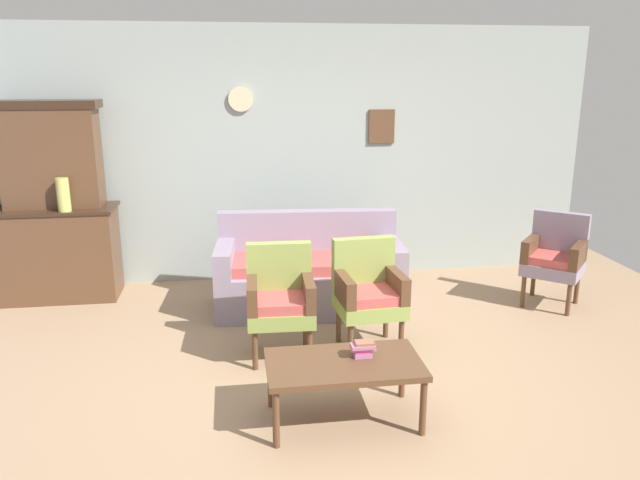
% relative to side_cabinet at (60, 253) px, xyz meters
% --- Properties ---
extents(ground_plane, '(7.68, 7.68, 0.00)m').
position_rel_side_cabinet_xyz_m(ground_plane, '(2.46, -2.25, -0.47)').
color(ground_plane, '#997A5B').
extents(wall_back_with_decor, '(6.40, 0.09, 2.70)m').
position_rel_side_cabinet_xyz_m(wall_back_with_decor, '(2.46, 0.38, 0.89)').
color(wall_back_with_decor, '#939E99').
rests_on(wall_back_with_decor, ground).
extents(side_cabinet, '(1.16, 0.55, 0.93)m').
position_rel_side_cabinet_xyz_m(side_cabinet, '(0.00, 0.00, 0.00)').
color(side_cabinet, brown).
rests_on(side_cabinet, ground).
extents(cabinet_upper_hutch, '(0.99, 0.38, 1.03)m').
position_rel_side_cabinet_xyz_m(cabinet_upper_hutch, '(0.00, 0.08, 0.98)').
color(cabinet_upper_hutch, brown).
rests_on(cabinet_upper_hutch, side_cabinet).
extents(vase_on_cabinet, '(0.12, 0.12, 0.32)m').
position_rel_side_cabinet_xyz_m(vase_on_cabinet, '(0.14, -0.18, 0.62)').
color(vase_on_cabinet, '#BDBE5C').
rests_on(vase_on_cabinet, side_cabinet).
extents(floral_couch, '(1.80, 0.93, 0.90)m').
position_rel_side_cabinet_xyz_m(floral_couch, '(2.44, -0.63, -0.14)').
color(floral_couch, gray).
rests_on(floral_couch, ground).
extents(armchair_near_couch_end, '(0.54, 0.51, 0.90)m').
position_rel_side_cabinet_xyz_m(armchair_near_couch_end, '(2.08, -1.64, 0.03)').
color(armchair_near_couch_end, '#849947').
rests_on(armchair_near_couch_end, ground).
extents(armchair_near_cabinet, '(0.56, 0.53, 0.90)m').
position_rel_side_cabinet_xyz_m(armchair_near_cabinet, '(2.80, -1.59, 0.03)').
color(armchair_near_cabinet, '#849947').
rests_on(armchair_near_cabinet, ground).
extents(wingback_chair_by_fireplace, '(0.71, 0.71, 0.90)m').
position_rel_side_cabinet_xyz_m(wingback_chair_by_fireplace, '(4.81, -0.89, 0.03)').
color(wingback_chair_by_fireplace, gray).
rests_on(wingback_chair_by_fireplace, ground).
extents(coffee_table, '(1.00, 0.56, 0.42)m').
position_rel_side_cabinet_xyz_m(coffee_table, '(2.40, -2.67, -0.09)').
color(coffee_table, brown).
rests_on(coffee_table, ground).
extents(book_stack_on_table, '(0.16, 0.12, 0.11)m').
position_rel_side_cabinet_xyz_m(book_stack_on_table, '(2.54, -2.61, 0.01)').
color(book_stack_on_table, '#AC6F9E').
rests_on(book_stack_on_table, coffee_table).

